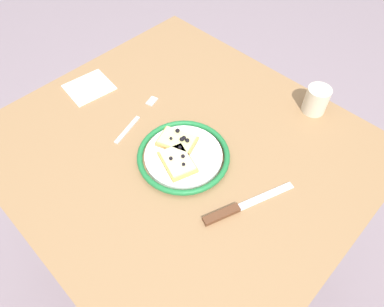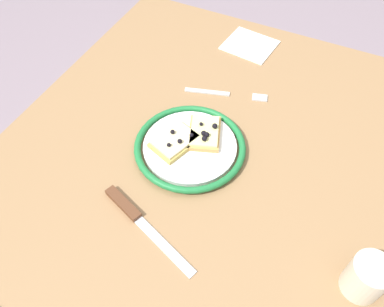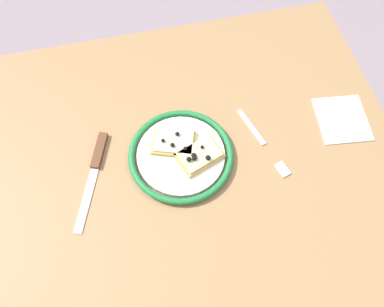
% 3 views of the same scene
% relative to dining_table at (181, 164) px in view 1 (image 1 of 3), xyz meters
% --- Properties ---
extents(ground_plane, '(6.00, 6.00, 0.00)m').
position_rel_dining_table_xyz_m(ground_plane, '(0.00, 0.00, -0.67)').
color(ground_plane, gray).
extents(dining_table, '(0.94, 0.86, 0.76)m').
position_rel_dining_table_xyz_m(dining_table, '(0.00, 0.00, 0.00)').
color(dining_table, '#936D47').
rests_on(dining_table, ground_plane).
extents(plate, '(0.24, 0.24, 0.02)m').
position_rel_dining_table_xyz_m(plate, '(0.04, -0.03, 0.10)').
color(plate, white).
rests_on(plate, dining_table).
extents(pizza_slice_near, '(0.11, 0.10, 0.03)m').
position_rel_dining_table_xyz_m(pizza_slice_near, '(0.00, -0.01, 0.12)').
color(pizza_slice_near, tan).
rests_on(pizza_slice_near, plate).
extents(pizza_slice_far, '(0.11, 0.10, 0.03)m').
position_rel_dining_table_xyz_m(pizza_slice_far, '(0.05, -0.06, 0.12)').
color(pizza_slice_far, tan).
rests_on(pizza_slice_far, plate).
extents(knife, '(0.10, 0.23, 0.01)m').
position_rel_dining_table_xyz_m(knife, '(0.23, -0.05, 0.10)').
color(knife, silver).
rests_on(knife, dining_table).
extents(fork, '(0.07, 0.20, 0.00)m').
position_rel_dining_table_xyz_m(fork, '(-0.15, -0.02, 0.09)').
color(fork, silver).
rests_on(fork, dining_table).
extents(cup, '(0.07, 0.07, 0.08)m').
position_rel_dining_table_xyz_m(cup, '(0.18, 0.36, 0.13)').
color(cup, beige).
rests_on(cup, dining_table).
extents(napkin, '(0.13, 0.14, 0.00)m').
position_rel_dining_table_xyz_m(napkin, '(-0.36, -0.04, 0.09)').
color(napkin, white).
rests_on(napkin, dining_table).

